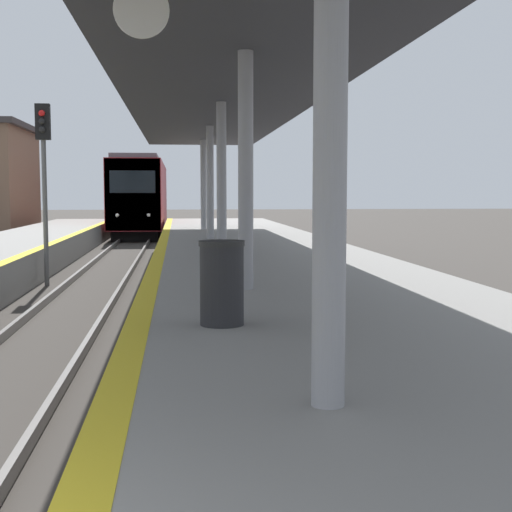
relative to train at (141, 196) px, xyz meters
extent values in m
cube|color=black|center=(0.00, 0.07, -1.90)|extent=(2.26, 14.48, 0.55)
cube|color=maroon|center=(0.00, 0.07, 0.12)|extent=(2.66, 16.09, 3.49)
cube|color=red|center=(0.00, -7.89, 0.12)|extent=(2.61, 0.16, 3.42)
cube|color=black|center=(0.00, -7.95, 0.73)|extent=(2.13, 0.06, 1.05)
cube|color=#59595E|center=(0.00, 0.07, 1.98)|extent=(2.26, 15.28, 0.24)
sphere|color=white|center=(-0.73, -7.95, -0.84)|extent=(0.18, 0.18, 0.18)
sphere|color=white|center=(0.73, -7.95, -0.84)|extent=(0.18, 0.18, 0.18)
cylinder|color=#595959|center=(-1.25, -23.42, -0.31)|extent=(0.12, 0.12, 3.73)
cube|color=black|center=(-1.25, -23.42, 2.00)|extent=(0.36, 0.20, 0.90)
sphere|color=red|center=(-1.25, -23.55, 2.20)|extent=(0.16, 0.16, 0.16)
sphere|color=black|center=(-1.25, -23.55, 2.00)|extent=(0.16, 0.16, 0.16)
sphere|color=black|center=(-1.25, -23.55, 1.80)|extent=(0.16, 0.16, 0.16)
cylinder|color=#99999E|center=(3.18, -37.23, 0.54)|extent=(0.24, 0.24, 3.68)
cylinder|color=#99999E|center=(3.18, -31.03, 0.54)|extent=(0.24, 0.24, 3.68)
cylinder|color=#99999E|center=(3.18, -24.82, 0.54)|extent=(0.24, 0.24, 3.68)
cylinder|color=#99999E|center=(3.18, -18.62, 0.54)|extent=(0.24, 0.24, 3.68)
cylinder|color=#99999E|center=(3.18, -12.41, 0.54)|extent=(0.24, 0.24, 3.68)
cube|color=#2D2D33|center=(3.18, -24.82, 2.48)|extent=(4.65, 31.02, 0.20)
cylinder|color=white|center=(1.79, -34.75, 2.03)|extent=(0.56, 0.04, 0.56)
cylinder|color=#262628|center=(2.62, -34.05, -0.84)|extent=(0.50, 0.50, 0.91)
cylinder|color=#262626|center=(2.62, -34.05, -0.36)|extent=(0.53, 0.53, 0.06)
camera|label=1|loc=(2.13, -42.12, 0.22)|focal=50.00mm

